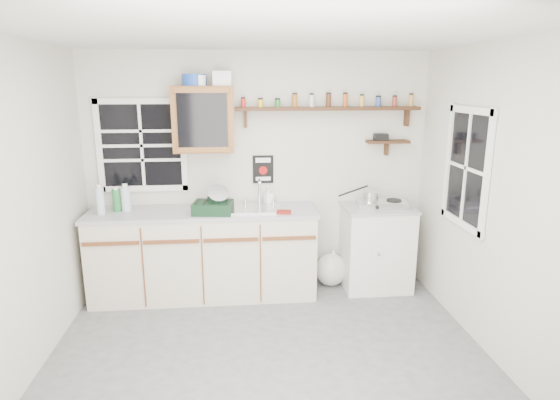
# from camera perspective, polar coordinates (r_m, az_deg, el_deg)

# --- Properties ---
(room) EXTENTS (3.64, 3.24, 2.54)m
(room) POSITION_cam_1_polar(r_m,az_deg,el_deg) (3.46, -1.34, -1.41)
(room) COLOR #4F4F52
(room) RESTS_ON ground
(main_cabinet) EXTENTS (2.31, 0.63, 0.92)m
(main_cabinet) POSITION_cam_1_polar(r_m,az_deg,el_deg) (4.95, -9.20, -6.39)
(main_cabinet) COLOR beige
(main_cabinet) RESTS_ON floor
(right_cabinet) EXTENTS (0.73, 0.57, 0.91)m
(right_cabinet) POSITION_cam_1_polar(r_m,az_deg,el_deg) (5.18, 11.63, -5.63)
(right_cabinet) COLOR beige
(right_cabinet) RESTS_ON floor
(sink) EXTENTS (0.52, 0.44, 0.29)m
(sink) POSITION_cam_1_polar(r_m,az_deg,el_deg) (4.80, -3.01, -0.97)
(sink) COLOR silver
(sink) RESTS_ON main_cabinet
(upper_cabinet) EXTENTS (0.60, 0.32, 0.65)m
(upper_cabinet) POSITION_cam_1_polar(r_m,az_deg,el_deg) (4.80, -9.31, 9.70)
(upper_cabinet) COLOR brown
(upper_cabinet) RESTS_ON wall_back
(upper_cabinet_clutter) EXTENTS (0.48, 0.24, 0.14)m
(upper_cabinet_clutter) POSITION_cam_1_polar(r_m,az_deg,el_deg) (4.78, -9.24, 14.30)
(upper_cabinet_clutter) COLOR #1941A3
(upper_cabinet_clutter) RESTS_ON upper_cabinet
(spice_shelf) EXTENTS (1.91, 0.18, 0.35)m
(spice_shelf) POSITION_cam_1_polar(r_m,az_deg,el_deg) (4.94, 5.94, 11.15)
(spice_shelf) COLOR black
(spice_shelf) RESTS_ON wall_back
(secondary_shelf) EXTENTS (0.45, 0.16, 0.24)m
(secondary_shelf) POSITION_cam_1_polar(r_m,az_deg,el_deg) (5.14, 12.75, 7.04)
(secondary_shelf) COLOR black
(secondary_shelf) RESTS_ON wall_back
(warning_sign) EXTENTS (0.22, 0.02, 0.30)m
(warning_sign) POSITION_cam_1_polar(r_m,az_deg,el_deg) (5.00, -2.07, 3.75)
(warning_sign) COLOR black
(warning_sign) RESTS_ON wall_back
(window_back) EXTENTS (0.93, 0.03, 0.98)m
(window_back) POSITION_cam_1_polar(r_m,az_deg,el_deg) (5.05, -16.51, 6.38)
(window_back) COLOR black
(window_back) RESTS_ON wall_back
(window_right) EXTENTS (0.03, 0.78, 1.08)m
(window_right) POSITION_cam_1_polar(r_m,az_deg,el_deg) (4.43, 21.82, 3.65)
(window_right) COLOR black
(window_right) RESTS_ON wall_back
(water_bottles) EXTENTS (0.31, 0.20, 0.30)m
(water_bottles) POSITION_cam_1_polar(r_m,az_deg,el_deg) (4.93, -19.49, 0.05)
(water_bottles) COLOR silver
(water_bottles) RESTS_ON main_cabinet
(dish_rack) EXTENTS (0.42, 0.33, 0.29)m
(dish_rack) POSITION_cam_1_polar(r_m,az_deg,el_deg) (4.67, -7.99, -0.49)
(dish_rack) COLOR black
(dish_rack) RESTS_ON main_cabinet
(soap_bottle) EXTENTS (0.11, 0.11, 0.18)m
(soap_bottle) POSITION_cam_1_polar(r_m,az_deg,el_deg) (4.98, -1.42, 0.54)
(soap_bottle) COLOR white
(soap_bottle) RESTS_ON main_cabinet
(rag) EXTENTS (0.16, 0.14, 0.02)m
(rag) POSITION_cam_1_polar(r_m,az_deg,el_deg) (4.65, 0.47, -1.47)
(rag) COLOR maroon
(rag) RESTS_ON main_cabinet
(hotplate) EXTENTS (0.54, 0.34, 0.07)m
(hotplate) POSITION_cam_1_polar(r_m,az_deg,el_deg) (5.03, 12.32, -0.43)
(hotplate) COLOR silver
(hotplate) RESTS_ON right_cabinet
(saucepan) EXTENTS (0.39, 0.27, 0.18)m
(saucepan) POSITION_cam_1_polar(r_m,az_deg,el_deg) (4.97, 10.87, 0.47)
(saucepan) COLOR silver
(saucepan) RESTS_ON hotplate
(trash_bag) EXTENTS (0.38, 0.35, 0.44)m
(trash_bag) POSITION_cam_1_polar(r_m,az_deg,el_deg) (5.23, 6.25, -8.37)
(trash_bag) COLOR beige
(trash_bag) RESTS_ON floor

